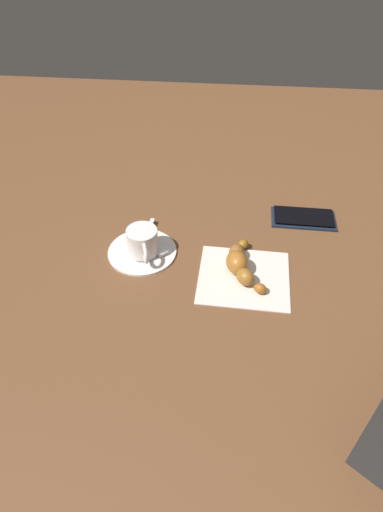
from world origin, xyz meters
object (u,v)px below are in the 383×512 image
object	(u,v)px
sugar_packet	(154,245)
croissant	(240,263)
espresso_cup	(143,242)
cell_phone	(303,218)
saucer	(142,251)
teaspoon	(143,244)
napkin	(244,277)

from	to	relation	value
sugar_packet	croissant	xyz separation A→B (m)	(-0.17, 0.05, 0.01)
espresso_cup	cell_phone	world-z (taller)	espresso_cup
saucer	cell_phone	world-z (taller)	cell_phone
cell_phone	teaspoon	bearing A→B (deg)	20.95
saucer	croissant	size ratio (longest dim) A/B	0.94
saucer	croissant	bearing A→B (deg)	169.61
saucer	teaspoon	size ratio (longest dim) A/B	1.07
napkin	cell_phone	size ratio (longest dim) A/B	1.23
cell_phone	saucer	bearing A→B (deg)	22.63
espresso_cup	sugar_packet	xyz separation A→B (m)	(-0.02, -0.02, -0.02)
saucer	croissant	xyz separation A→B (m)	(-0.19, 0.04, 0.02)
napkin	cell_phone	distance (m)	0.23
sugar_packet	cell_phone	world-z (taller)	sugar_packet
espresso_cup	teaspoon	xyz separation A→B (m)	(0.01, -0.02, -0.02)
saucer	cell_phone	size ratio (longest dim) A/B	0.99
sugar_packet	croissant	size ratio (longest dim) A/B	0.49
sugar_packet	napkin	size ratio (longest dim) A/B	0.42
cell_phone	napkin	bearing A→B (deg)	56.03
sugar_packet	saucer	bearing A→B (deg)	75.74
teaspoon	napkin	distance (m)	0.21
croissant	teaspoon	bearing A→B (deg)	-13.43
sugar_packet	teaspoon	bearing A→B (deg)	50.46
saucer	sugar_packet	bearing A→B (deg)	-151.09
saucer	cell_phone	xyz separation A→B (m)	(-0.33, -0.14, 0.00)
saucer	teaspoon	distance (m)	0.01
saucer	espresso_cup	bearing A→B (deg)	121.88
espresso_cup	teaspoon	bearing A→B (deg)	-73.93
saucer	croissant	distance (m)	0.20
teaspoon	sugar_packet	world-z (taller)	teaspoon
sugar_packet	cell_phone	xyz separation A→B (m)	(-0.31, -0.13, -0.01)
napkin	cell_phone	xyz separation A→B (m)	(-0.13, -0.19, 0.00)
sugar_packet	napkin	xyz separation A→B (m)	(-0.18, 0.06, -0.01)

